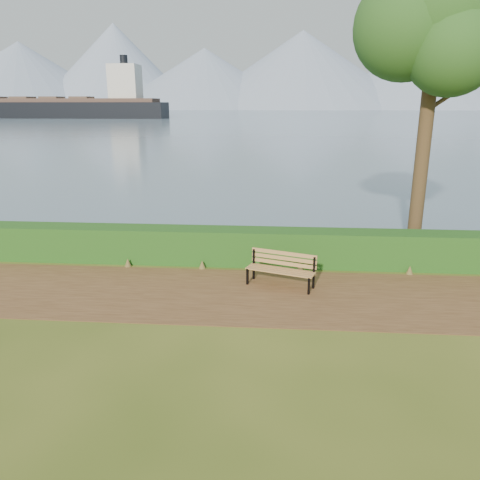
{
  "coord_description": "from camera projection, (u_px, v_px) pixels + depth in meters",
  "views": [
    {
      "loc": [
        0.9,
        -10.03,
        4.39
      ],
      "look_at": [
        0.01,
        1.2,
        1.1
      ],
      "focal_mm": 35.0,
      "sensor_mm": 36.0,
      "label": 1
    }
  ],
  "objects": [
    {
      "name": "cargo_ship",
      "position": [
        68.0,
        108.0,
        144.95
      ],
      "size": [
        66.47,
        10.81,
        20.16
      ],
      "rotation": [
        0.0,
        0.0,
        -0.01
      ],
      "color": "black",
      "rests_on": "ground"
    },
    {
      "name": "tree",
      "position": [
        437.0,
        20.0,
        12.74
      ],
      "size": [
        4.57,
        3.76,
        8.87
      ],
      "rotation": [
        0.0,
        0.0,
        -0.07
      ],
      "color": "#382516",
      "rests_on": "ground"
    },
    {
      "name": "bench",
      "position": [
        282.0,
        267.0,
        11.61
      ],
      "size": [
        1.77,
        1.03,
        0.85
      ],
      "rotation": [
        0.0,
        0.0,
        -0.34
      ],
      "color": "black",
      "rests_on": "ground"
    },
    {
      "name": "ground",
      "position": [
        235.0,
        300.0,
        10.89
      ],
      "size": [
        140.0,
        140.0,
        0.0
      ],
      "primitive_type": "plane",
      "color": "#3B5016",
      "rests_on": "ground"
    },
    {
      "name": "mountains",
      "position": [
        267.0,
        75.0,
        392.33
      ],
      "size": [
        585.0,
        190.0,
        70.0
      ],
      "color": "#7B8BA4",
      "rests_on": "ground"
    },
    {
      "name": "water",
      "position": [
        276.0,
        112.0,
        259.67
      ],
      "size": [
        700.0,
        510.0,
        0.0
      ],
      "primitive_type": "cube",
      "color": "slate",
      "rests_on": "ground"
    },
    {
      "name": "path",
      "position": [
        236.0,
        294.0,
        11.18
      ],
      "size": [
        40.0,
        3.4,
        0.01
      ],
      "primitive_type": "cube",
      "color": "#52351C",
      "rests_on": "ground"
    },
    {
      "name": "hedge",
      "position": [
        243.0,
        246.0,
        13.24
      ],
      "size": [
        32.0,
        0.85,
        1.0
      ],
      "primitive_type": "cube",
      "color": "#214D16",
      "rests_on": "ground"
    }
  ]
}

